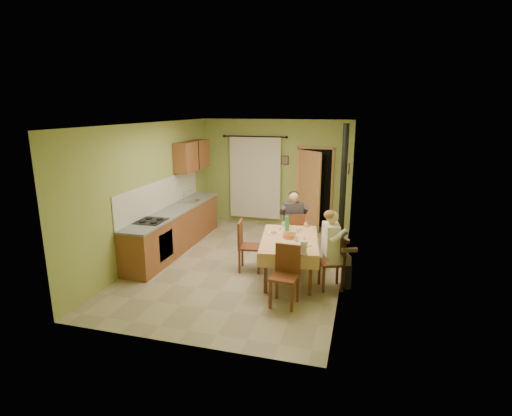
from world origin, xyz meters
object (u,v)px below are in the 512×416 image
(dining_table, at_px, (289,258))
(chair_near, at_px, (284,288))
(man_far, at_px, (294,217))
(chair_far, at_px, (293,244))
(stove_flue, at_px, (342,213))
(man_right, at_px, (332,241))
(chair_left, at_px, (249,256))
(chair_right, at_px, (332,273))

(dining_table, bearing_deg, chair_near, -92.18)
(chair_near, height_order, man_far, man_far)
(chair_far, height_order, stove_flue, stove_flue)
(man_right, bearing_deg, stove_flue, -22.50)
(chair_far, bearing_deg, man_far, 90.00)
(dining_table, bearing_deg, stove_flue, 41.43)
(chair_left, relative_size, man_far, 0.71)
(chair_far, bearing_deg, stove_flue, -17.04)
(dining_table, bearing_deg, chair_right, -28.08)
(chair_left, height_order, man_far, man_far)
(man_far, bearing_deg, chair_right, -72.60)
(dining_table, relative_size, man_far, 1.33)
(chair_far, relative_size, man_right, 0.70)
(chair_far, height_order, man_far, man_far)
(chair_left, bearing_deg, dining_table, 72.99)
(man_far, xyz_separation_m, stove_flue, (0.98, -0.01, 0.15))
(chair_near, xyz_separation_m, chair_right, (0.68, 0.81, -0.00))
(chair_far, height_order, chair_right, chair_far)
(man_right, height_order, stove_flue, stove_flue)
(dining_table, relative_size, chair_near, 1.90)
(chair_near, xyz_separation_m, stove_flue, (0.73, 2.13, 0.73))
(chair_far, distance_m, chair_left, 1.15)
(chair_near, bearing_deg, dining_table, -78.53)
(chair_near, height_order, chair_right, chair_near)
(chair_right, height_order, chair_left, chair_left)
(chair_right, distance_m, stove_flue, 1.51)
(man_right, distance_m, stove_flue, 1.34)
(dining_table, xyz_separation_m, chair_far, (-0.11, 1.04, -0.09))
(chair_right, bearing_deg, man_right, 90.00)
(chair_left, xyz_separation_m, stove_flue, (1.67, 0.92, 0.73))
(man_right, bearing_deg, dining_table, 50.75)
(man_right, bearing_deg, chair_far, 14.77)
(chair_left, bearing_deg, man_right, 67.46)
(chair_far, bearing_deg, chair_near, -100.85)
(chair_left, bearing_deg, chair_far, 134.41)
(dining_table, bearing_deg, man_far, 87.19)
(chair_far, relative_size, chair_right, 1.04)
(chair_left, distance_m, man_far, 1.30)
(stove_flue, bearing_deg, chair_right, -92.21)
(dining_table, height_order, chair_near, chair_near)
(dining_table, xyz_separation_m, chair_near, (0.13, -1.09, -0.09))
(dining_table, relative_size, man_right, 1.33)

